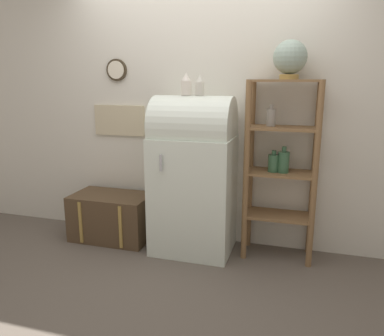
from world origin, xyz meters
The scene contains 8 objects.
ground_plane centered at (0.00, 0.00, 0.00)m, with size 12.00×12.00×0.00m, color #60564C.
wall_back centered at (0.00, 0.57, 1.35)m, with size 7.00×0.09×2.70m.
refrigerator centered at (0.00, 0.27, 0.74)m, with size 0.72×0.59×1.43m.
suitcase_trunk centered at (-0.86, 0.28, 0.23)m, with size 0.77×0.47×0.46m.
shelf_unit centered at (0.76, 0.36, 0.89)m, with size 0.61×0.33×1.57m.
globe centered at (0.79, 0.37, 1.74)m, with size 0.27×0.27×0.31m.
vase_left centered at (-0.07, 0.27, 1.52)m, with size 0.09×0.09×0.19m.
vase_center centered at (0.05, 0.27, 1.52)m, with size 0.08×0.08×0.18m.
Camera 1 is at (0.92, -2.89, 1.57)m, focal length 35.00 mm.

